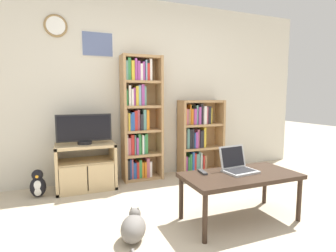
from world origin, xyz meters
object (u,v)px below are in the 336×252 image
Objects in this scene: bookshelf_short at (197,137)px; laptop at (237,165)px; tv_stand at (86,166)px; penguin_figurine at (38,185)px; remote_near_laptop at (202,172)px; cat at (134,227)px; coffee_table at (240,179)px; television at (84,129)px; bookshelf_tall at (139,119)px.

bookshelf_short reaches higher than laptop.
bookshelf_short reaches higher than tv_stand.
bookshelf_short is (1.71, 0.14, 0.27)m from tv_stand.
bookshelf_short is 3.42× the size of penguin_figurine.
remote_near_laptop is at bearing -116.47° from bookshelf_short.
remote_near_laptop is 0.83m from cat.
coffee_table is 1.10m from cat.
laptop is 0.60× the size of cat.
coffee_table reaches higher than cat.
penguin_figurine is at bearing 143.67° from coffee_table.
television is at bearing 134.80° from remote_near_laptop.
bookshelf_tall is 1.52m from remote_near_laptop.
tv_stand is at bearing 67.27° from television.
coffee_table is 6.86× the size of remote_near_laptop.
laptop is at bearing -103.73° from bookshelf_short.
coffee_table is at bearing -103.80° from bookshelf_short.
coffee_table is 0.37m from remote_near_laptop.
cat is (-0.50, -1.58, -0.77)m from bookshelf_tall.
cat is (-1.45, -1.58, -0.46)m from bookshelf_short.
laptop is (0.58, -1.52, -0.36)m from bookshelf_tall.
cat is at bearing -58.59° from penguin_figurine.
laptop is (1.34, -1.39, 0.23)m from tv_stand.
coffee_table is 0.14m from laptop.
television is 1.74m from bookshelf_short.
bookshelf_short reaches higher than penguin_figurine.
tv_stand reaches higher than cat.
penguin_figurine is (-1.91, 1.30, -0.37)m from laptop.
bookshelf_tall is at bearing -179.74° from bookshelf_short.
tv_stand is at bearing -170.20° from bookshelf_tall.
laptop reaches higher than remote_near_laptop.
cat is (-0.73, -0.13, -0.36)m from remote_near_laptop.
bookshelf_short is 1.02× the size of coffee_table.
television is 0.85m from penguin_figurine.
laptop is at bearing -34.27° from penguin_figurine.
tv_stand is 4.51× the size of remote_near_laptop.
penguin_figurine is at bearing -174.34° from bookshelf_short.
television is 1.67m from remote_near_laptop.
bookshelf_short is at bearing 70.81° from remote_near_laptop.
bookshelf_short is at bearing 5.01° from television.
laptop is 1.00× the size of penguin_figurine.
tv_stand is at bearing 125.03° from cat.
cat is (-1.08, -0.06, -0.41)m from laptop.
remote_near_laptop is at bearing -38.13° from penguin_figurine.
television is 2.01m from coffee_table.
laptop is at bearing -45.61° from television.
laptop is at bearing -5.06° from remote_near_laptop.
tv_stand is at bearing 127.78° from laptop.
cat is at bearing -132.51° from bookshelf_short.
remote_near_laptop is 0.29× the size of cat.
bookshelf_tall reaches higher than cat.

